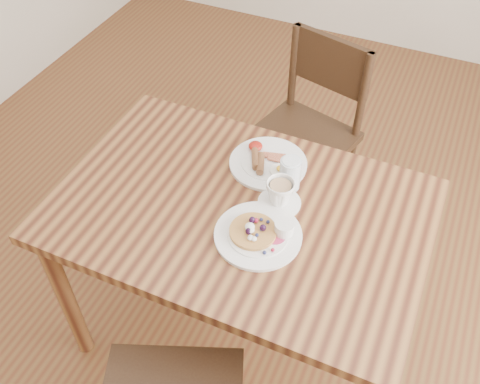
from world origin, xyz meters
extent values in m
plane|color=#5D2F1A|center=(0.00, 0.00, 0.00)|extent=(5.00, 5.00, 0.00)
cube|color=brown|center=(0.00, 0.00, 0.73)|extent=(1.20, 0.80, 0.04)
cylinder|color=brown|center=(-0.54, -0.34, 0.35)|extent=(0.06, 0.06, 0.71)
cylinder|color=brown|center=(0.54, 0.34, 0.35)|extent=(0.06, 0.06, 0.71)
cylinder|color=brown|center=(-0.54, 0.34, 0.35)|extent=(0.06, 0.06, 0.71)
cube|color=#2F1F11|center=(-0.03, 0.73, 0.45)|extent=(0.51, 0.51, 0.04)
cylinder|color=#2F1F11|center=(-0.25, 0.60, 0.21)|extent=(0.04, 0.04, 0.43)
cylinder|color=#2F1F11|center=(0.10, 0.51, 0.21)|extent=(0.04, 0.04, 0.43)
cylinder|color=#2F1F11|center=(-0.16, 0.95, 0.21)|extent=(0.04, 0.04, 0.43)
cylinder|color=#2F1F11|center=(0.19, 0.86, 0.21)|extent=(0.04, 0.04, 0.43)
cylinder|color=#2F1F11|center=(0.19, 0.86, 0.67)|extent=(0.04, 0.04, 0.43)
cylinder|color=#2F1F11|center=(-0.16, 0.95, 0.67)|extent=(0.04, 0.04, 0.43)
cube|color=#2F1F11|center=(0.02, 0.91, 0.76)|extent=(0.37, 0.13, 0.24)
cylinder|color=white|center=(0.10, -0.09, 0.76)|extent=(0.27, 0.27, 0.01)
cylinder|color=white|center=(0.10, -0.09, 0.76)|extent=(0.19, 0.19, 0.01)
cylinder|color=#B22D59|center=(0.15, -0.08, 0.77)|extent=(0.07, 0.07, 0.00)
cylinder|color=#C68C47|center=(0.08, -0.09, 0.77)|extent=(0.14, 0.14, 0.01)
ellipsoid|color=white|center=(0.08, -0.10, 0.79)|extent=(0.03, 0.03, 0.02)
ellipsoid|color=white|center=(0.09, -0.12, 0.79)|extent=(0.02, 0.02, 0.01)
cylinder|color=white|center=(0.17, -0.05, 0.79)|extent=(0.06, 0.06, 0.04)
cylinder|color=#591E07|center=(0.17, -0.05, 0.80)|extent=(0.05, 0.05, 0.00)
sphere|color=black|center=(0.11, -0.08, 0.79)|extent=(0.02, 0.02, 0.02)
sphere|color=#1E234C|center=(0.12, -0.06, 0.78)|extent=(0.01, 0.01, 0.01)
sphere|color=#1E234C|center=(0.10, -0.04, 0.78)|extent=(0.01, 0.01, 0.01)
sphere|color=#B21938|center=(0.08, -0.06, 0.79)|extent=(0.02, 0.02, 0.02)
sphere|color=black|center=(0.07, -0.07, 0.79)|extent=(0.02, 0.02, 0.02)
sphere|color=#1E234C|center=(0.06, -0.09, 0.78)|extent=(0.01, 0.01, 0.01)
sphere|color=black|center=(0.08, -0.09, 0.79)|extent=(0.02, 0.02, 0.02)
sphere|color=#1E234C|center=(0.10, -0.11, 0.78)|extent=(0.01, 0.01, 0.01)
sphere|color=#1E234C|center=(0.12, -0.10, 0.78)|extent=(0.01, 0.01, 0.01)
sphere|color=#1E234C|center=(0.17, -0.13, 0.77)|extent=(0.01, 0.01, 0.01)
sphere|color=#B21938|center=(0.18, -0.10, 0.77)|extent=(0.01, 0.01, 0.01)
cylinder|color=white|center=(0.01, 0.22, 0.76)|extent=(0.27, 0.27, 0.01)
cylinder|color=white|center=(0.01, 0.22, 0.76)|extent=(0.19, 0.19, 0.01)
cylinder|color=brown|center=(-0.03, 0.20, 0.78)|extent=(0.06, 0.10, 0.03)
cylinder|color=brown|center=(-0.01, 0.19, 0.78)|extent=(0.06, 0.10, 0.03)
cube|color=maroon|center=(0.02, 0.25, 0.77)|extent=(0.08, 0.04, 0.01)
cube|color=maroon|center=(0.04, 0.24, 0.77)|extent=(0.08, 0.03, 0.01)
cylinder|color=white|center=(0.06, 0.19, 0.77)|extent=(0.07, 0.07, 0.00)
ellipsoid|color=yellow|center=(0.06, 0.19, 0.78)|extent=(0.03, 0.03, 0.01)
ellipsoid|color=#A5190F|center=(-0.06, 0.26, 0.78)|extent=(0.05, 0.05, 0.03)
cylinder|color=white|center=(0.11, 0.07, 0.75)|extent=(0.14, 0.14, 0.01)
imported|color=white|center=(0.11, 0.07, 0.80)|extent=(0.13, 0.13, 0.09)
cylinder|color=tan|center=(0.11, 0.07, 0.83)|extent=(0.07, 0.07, 0.00)
cylinder|color=silver|center=(0.11, 0.15, 0.81)|extent=(0.07, 0.07, 0.11)
camera|label=1|loc=(0.47, -1.06, 2.02)|focal=40.00mm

